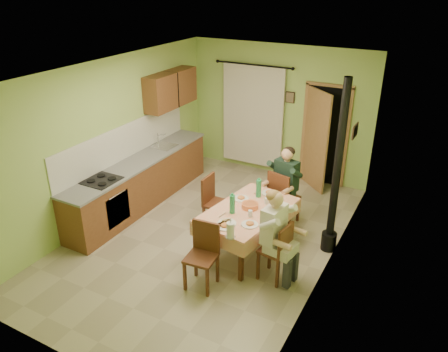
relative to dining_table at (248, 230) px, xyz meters
The scene contains 17 objects.
floor 0.85m from the dining_table, behind, with size 4.00×6.00×0.01m, color tan.
room_shell 1.63m from the dining_table, behind, with size 4.04×6.04×2.82m.
kitchen_run 2.51m from the dining_table, 169.57° to the left, with size 0.64×3.64×1.56m.
upper_cabinets 3.49m from the dining_table, 145.75° to the left, with size 0.35×1.40×0.70m, color brown.
curtain 3.35m from the dining_table, 113.85° to the left, with size 1.70×0.07×2.22m.
doorway 2.98m from the dining_table, 85.19° to the left, with size 0.96×0.59×2.15m.
dining_table is the anchor object (origin of this frame).
tableware 0.46m from the dining_table, 92.51° to the right, with size 0.71×1.64×0.33m.
chair_far 1.12m from the dining_table, 81.23° to the left, with size 0.54×0.54×1.00m.
chair_near 1.11m from the dining_table, 100.18° to the right, with size 0.44×0.44×0.97m.
chair_right 0.80m from the dining_table, 34.79° to the right, with size 0.43×0.43×0.93m.
chair_left 0.84m from the dining_table, 154.36° to the left, with size 0.41×0.41×0.97m.
man_far 1.24m from the dining_table, 81.16° to the left, with size 0.64×0.55×1.39m.
man_right 0.92m from the dining_table, 35.20° to the right, with size 0.51×0.62×1.39m.
stove_flue 1.47m from the dining_table, 29.76° to the left, with size 0.24×0.24×2.80m.
picture_back 3.36m from the dining_table, 99.50° to the left, with size 0.19×0.03×0.23m, color black.
picture_right 2.28m from the dining_table, 45.93° to the left, with size 0.03×0.31×0.21m, color brown.
Camera 1 is at (3.22, -5.41, 4.09)m, focal length 35.00 mm.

